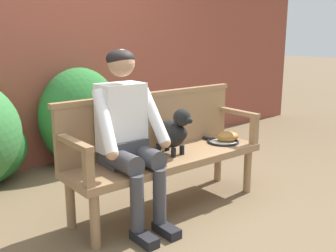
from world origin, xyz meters
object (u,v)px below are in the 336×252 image
at_px(baseball_glove, 228,137).
at_px(person_seated, 128,131).
at_px(garden_bench, 168,163).
at_px(dog_on_bench, 173,131).
at_px(tennis_racket, 220,141).

bearing_deg(baseball_glove, person_seated, -165.51).
bearing_deg(garden_bench, baseball_glove, -0.30).
distance_m(person_seated, dog_on_bench, 0.46).
bearing_deg(garden_bench, dog_on_bench, -1.18).
bearing_deg(person_seated, tennis_racket, 1.69).
xyz_separation_m(garden_bench, dog_on_bench, (0.05, -0.00, 0.26)).
xyz_separation_m(person_seated, baseball_glove, (1.10, 0.01, -0.23)).
bearing_deg(dog_on_bench, garden_bench, 178.82).
bearing_deg(baseball_glove, dog_on_bench, -166.20).
bearing_deg(dog_on_bench, person_seated, -178.53).
distance_m(dog_on_bench, tennis_racket, 0.61).
xyz_separation_m(garden_bench, baseball_glove, (0.71, -0.00, 0.11)).
relative_size(garden_bench, baseball_glove, 7.91).
relative_size(person_seated, tennis_racket, 2.29).
relative_size(person_seated, dog_on_bench, 3.32).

